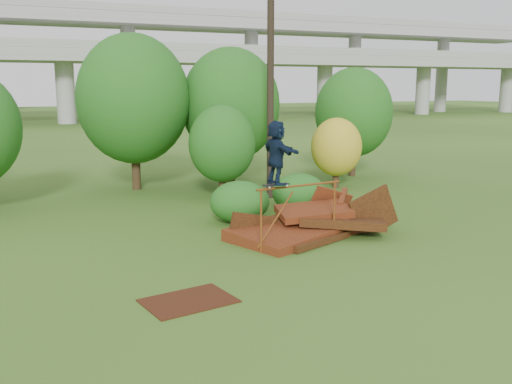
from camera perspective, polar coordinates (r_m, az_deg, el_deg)
name	(u,v)px	position (r m, az deg, el deg)	size (l,w,h in m)	color
ground	(314,261)	(15.48, 5.77, -6.87)	(240.00, 240.00, 0.00)	#2D5116
scrap_pile	(309,225)	(17.95, 5.32, -3.33)	(5.76, 3.62, 1.83)	#45170C
grind_rail	(299,202)	(16.47, 4.35, -0.98)	(2.87, 0.41, 1.84)	brown
skateboard	(276,185)	(15.92, 2.05, 0.73)	(0.82, 0.31, 0.08)	black
skater	(277,153)	(15.79, 2.07, 3.97)	(1.65, 0.52, 1.78)	black
flat_plate	(189,301)	(12.73, -6.76, -10.75)	(1.90, 1.36, 0.03)	#39190C
tree_1	(133,99)	(25.91, -12.17, 9.07)	(4.95, 4.95, 6.88)	black
tree_2	(222,144)	(23.37, -3.41, 4.83)	(2.74, 2.74, 3.86)	black
tree_3	(231,105)	(26.94, -2.55, 8.71)	(4.60, 4.60, 6.38)	black
tree_4	(336,147)	(26.25, 8.05, 4.47)	(2.32, 2.32, 3.20)	black
tree_5	(354,113)	(29.62, 9.75, 7.83)	(3.94, 3.94, 5.53)	black
shrub_left	(240,202)	(19.47, -1.63, -0.98)	(2.07, 1.91, 1.44)	#184D14
shrub_right	(299,192)	(21.23, 4.31, -0.04)	(2.02, 1.85, 1.43)	#184D14
utility_pole	(271,69)	(23.42, 1.46, 12.19)	(1.40, 0.28, 10.40)	black
freeway_overpass	(60,38)	(76.27, -19.04, 14.38)	(160.00, 15.00, 13.70)	gray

